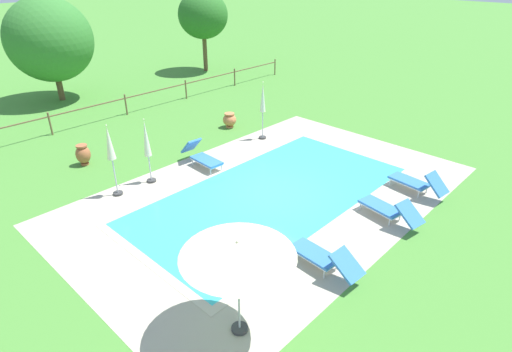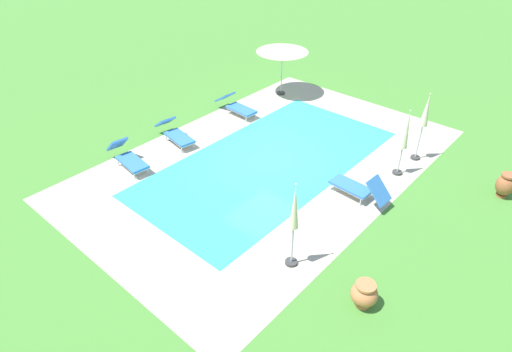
{
  "view_description": "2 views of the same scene",
  "coord_description": "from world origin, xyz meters",
  "px_view_note": "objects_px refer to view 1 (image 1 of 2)",
  "views": [
    {
      "loc": [
        -9.24,
        -7.99,
        7.01
      ],
      "look_at": [
        -0.27,
        0.5,
        0.6
      ],
      "focal_mm": 29.42,
      "sensor_mm": 36.0,
      "label": 1
    },
    {
      "loc": [
        10.01,
        8.2,
        8.22
      ],
      "look_at": [
        1.92,
        1.08,
        0.87
      ],
      "focal_mm": 30.79,
      "sensor_mm": 36.0,
      "label": 2
    }
  ],
  "objects_px": {
    "patio_umbrella_closed_row_centre": "(110,148)",
    "tree_west_mid": "(203,15)",
    "patio_umbrella_closed_row_west": "(147,143)",
    "tree_far_west": "(50,40)",
    "terracotta_urn_by_tree": "(230,120)",
    "sun_lounger_north_far": "(202,156)",
    "sun_lounger_north_end": "(389,209)",
    "patio_umbrella_closed_row_mid_west": "(263,102)",
    "sun_lounger_north_mid": "(323,257)",
    "terracotta_urn_near_fence": "(83,154)",
    "patio_umbrella_open_foreground": "(238,250)",
    "sun_lounger_north_near_steps": "(417,182)"
  },
  "relations": [
    {
      "from": "patio_umbrella_open_foreground",
      "to": "patio_umbrella_closed_row_centre",
      "type": "height_order",
      "value": "patio_umbrella_closed_row_centre"
    },
    {
      "from": "sun_lounger_north_near_steps",
      "to": "patio_umbrella_open_foreground",
      "type": "relative_size",
      "value": 0.86
    },
    {
      "from": "sun_lounger_north_far",
      "to": "terracotta_urn_by_tree",
      "type": "bearing_deg",
      "value": 32.2
    },
    {
      "from": "sun_lounger_north_near_steps",
      "to": "patio_umbrella_open_foreground",
      "type": "bearing_deg",
      "value": 179.48
    },
    {
      "from": "patio_umbrella_closed_row_west",
      "to": "sun_lounger_north_far",
      "type": "bearing_deg",
      "value": -8.38
    },
    {
      "from": "patio_umbrella_closed_row_mid_west",
      "to": "sun_lounger_north_mid",
      "type": "bearing_deg",
      "value": -127.4
    },
    {
      "from": "patio_umbrella_closed_row_west",
      "to": "patio_umbrella_closed_row_mid_west",
      "type": "bearing_deg",
      "value": -1.34
    },
    {
      "from": "patio_umbrella_closed_row_west",
      "to": "terracotta_urn_near_fence",
      "type": "distance_m",
      "value": 3.34
    },
    {
      "from": "patio_umbrella_open_foreground",
      "to": "sun_lounger_north_far",
      "type": "bearing_deg",
      "value": 55.44
    },
    {
      "from": "sun_lounger_north_end",
      "to": "patio_umbrella_closed_row_centre",
      "type": "height_order",
      "value": "patio_umbrella_closed_row_centre"
    },
    {
      "from": "sun_lounger_north_mid",
      "to": "patio_umbrella_closed_row_west",
      "type": "xyz_separation_m",
      "value": [
        -0.3,
        7.14,
        1.12
      ]
    },
    {
      "from": "patio_umbrella_closed_row_mid_west",
      "to": "tree_west_mid",
      "type": "relative_size",
      "value": 0.48
    },
    {
      "from": "sun_lounger_north_mid",
      "to": "patio_umbrella_closed_row_centre",
      "type": "distance_m",
      "value": 7.47
    },
    {
      "from": "sun_lounger_north_mid",
      "to": "patio_umbrella_closed_row_west",
      "type": "bearing_deg",
      "value": 92.37
    },
    {
      "from": "sun_lounger_north_end",
      "to": "patio_umbrella_closed_row_west",
      "type": "bearing_deg",
      "value": 115.9
    },
    {
      "from": "sun_lounger_north_far",
      "to": "tree_far_west",
      "type": "bearing_deg",
      "value": 89.73
    },
    {
      "from": "sun_lounger_north_mid",
      "to": "patio_umbrella_open_foreground",
      "type": "relative_size",
      "value": 0.88
    },
    {
      "from": "patio_umbrella_open_foreground",
      "to": "terracotta_urn_by_tree",
      "type": "bearing_deg",
      "value": 47.63
    },
    {
      "from": "patio_umbrella_closed_row_centre",
      "to": "sun_lounger_north_near_steps",
      "type": "bearing_deg",
      "value": -45.66
    },
    {
      "from": "sun_lounger_north_end",
      "to": "terracotta_urn_near_fence",
      "type": "distance_m",
      "value": 11.18
    },
    {
      "from": "patio_umbrella_closed_row_centre",
      "to": "tree_far_west",
      "type": "relative_size",
      "value": 0.46
    },
    {
      "from": "sun_lounger_north_far",
      "to": "sun_lounger_north_end",
      "type": "distance_m",
      "value": 7.07
    },
    {
      "from": "patio_umbrella_closed_row_mid_west",
      "to": "patio_umbrella_open_foreground",
      "type": "bearing_deg",
      "value": -139.93
    },
    {
      "from": "sun_lounger_north_near_steps",
      "to": "terracotta_urn_by_tree",
      "type": "height_order",
      "value": "sun_lounger_north_near_steps"
    },
    {
      "from": "patio_umbrella_closed_row_centre",
      "to": "patio_umbrella_closed_row_west",
      "type": "bearing_deg",
      "value": -1.72
    },
    {
      "from": "terracotta_urn_near_fence",
      "to": "tree_far_west",
      "type": "bearing_deg",
      "value": 70.67
    },
    {
      "from": "sun_lounger_north_far",
      "to": "terracotta_urn_near_fence",
      "type": "distance_m",
      "value": 4.51
    },
    {
      "from": "sun_lounger_north_end",
      "to": "tree_far_west",
      "type": "bearing_deg",
      "value": 94.1
    },
    {
      "from": "sun_lounger_north_end",
      "to": "patio_umbrella_closed_row_centre",
      "type": "bearing_deg",
      "value": 123.48
    },
    {
      "from": "sun_lounger_north_mid",
      "to": "terracotta_urn_near_fence",
      "type": "xyz_separation_m",
      "value": [
        -1.26,
        10.16,
        0.07
      ]
    },
    {
      "from": "patio_umbrella_closed_row_west",
      "to": "patio_umbrella_closed_row_centre",
      "type": "distance_m",
      "value": 1.31
    },
    {
      "from": "sun_lounger_north_far",
      "to": "tree_west_mid",
      "type": "distance_m",
      "value": 15.7
    },
    {
      "from": "sun_lounger_north_near_steps",
      "to": "tree_far_west",
      "type": "xyz_separation_m",
      "value": [
        -3.54,
        18.98,
        2.85
      ]
    },
    {
      "from": "terracotta_urn_by_tree",
      "to": "patio_umbrella_closed_row_centre",
      "type": "bearing_deg",
      "value": -164.82
    },
    {
      "from": "sun_lounger_north_end",
      "to": "patio_umbrella_closed_row_mid_west",
      "type": "distance_m",
      "value": 7.52
    },
    {
      "from": "sun_lounger_north_far",
      "to": "patio_umbrella_closed_row_centre",
      "type": "distance_m",
      "value": 3.64
    },
    {
      "from": "sun_lounger_north_end",
      "to": "patio_umbrella_closed_row_mid_west",
      "type": "xyz_separation_m",
      "value": [
        2.14,
        7.1,
        1.27
      ]
    },
    {
      "from": "tree_far_west",
      "to": "terracotta_urn_by_tree",
      "type": "bearing_deg",
      "value": -70.81
    },
    {
      "from": "sun_lounger_north_far",
      "to": "terracotta_urn_near_fence",
      "type": "height_order",
      "value": "sun_lounger_north_far"
    },
    {
      "from": "terracotta_urn_by_tree",
      "to": "tree_far_west",
      "type": "distance_m",
      "value": 10.93
    },
    {
      "from": "terracotta_urn_near_fence",
      "to": "tree_far_west",
      "type": "xyz_separation_m",
      "value": [
        3.11,
        8.86,
        2.8
      ]
    },
    {
      "from": "terracotta_urn_by_tree",
      "to": "patio_umbrella_closed_row_west",
      "type": "bearing_deg",
      "value": -161.17
    },
    {
      "from": "tree_far_west",
      "to": "patio_umbrella_closed_row_centre",
      "type": "bearing_deg",
      "value": -106.2
    },
    {
      "from": "sun_lounger_north_far",
      "to": "patio_umbrella_closed_row_west",
      "type": "xyz_separation_m",
      "value": [
        -2.08,
        0.31,
        1.1
      ]
    },
    {
      "from": "patio_umbrella_closed_row_centre",
      "to": "tree_west_mid",
      "type": "bearing_deg",
      "value": 39.89
    },
    {
      "from": "patio_umbrella_closed_row_centre",
      "to": "sun_lounger_north_mid",
      "type": "bearing_deg",
      "value": -77.49
    },
    {
      "from": "tree_west_mid",
      "to": "sun_lounger_north_far",
      "type": "bearing_deg",
      "value": -130.99
    },
    {
      "from": "patio_umbrella_closed_row_west",
      "to": "tree_far_west",
      "type": "height_order",
      "value": "tree_far_west"
    },
    {
      "from": "sun_lounger_north_end",
      "to": "patio_umbrella_open_foreground",
      "type": "distance_m",
      "value": 6.31
    },
    {
      "from": "sun_lounger_north_end",
      "to": "terracotta_urn_near_fence",
      "type": "relative_size",
      "value": 2.56
    }
  ]
}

